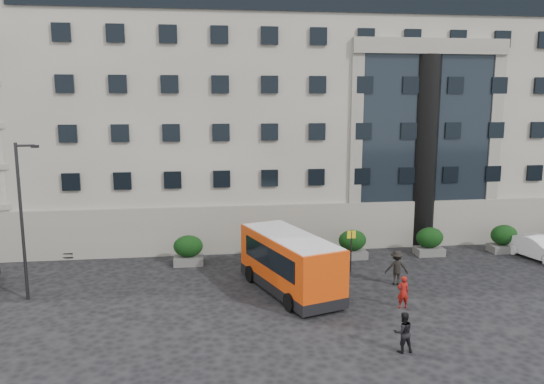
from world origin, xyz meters
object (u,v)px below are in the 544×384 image
(minibus, at_px, (290,261))
(pedestrian_a, at_px, (403,292))
(hedge_a, at_px, (188,250))
(hedge_e, at_px, (504,238))
(parked_car_c, at_px, (77,241))
(street_lamp, at_px, (23,216))
(red_truck, at_px, (73,226))
(pedestrian_c, at_px, (397,268))
(parked_car_d, at_px, (30,230))
(bus_stop_sign, at_px, (351,244))
(hedge_d, at_px, (429,241))
(hedge_b, at_px, (272,247))
(pedestrian_b, at_px, (403,332))
(hedge_c, at_px, (352,244))
(white_taxi, at_px, (538,248))

(minibus, relative_size, pedestrian_a, 4.79)
(hedge_a, distance_m, hedge_e, 20.80)
(hedge_a, relative_size, parked_car_c, 0.40)
(parked_car_c, bearing_deg, street_lamp, -87.10)
(hedge_e, bearing_deg, hedge_a, 180.00)
(red_truck, distance_m, pedestrian_c, 21.97)
(parked_car_d, height_order, pedestrian_c, pedestrian_c)
(bus_stop_sign, bearing_deg, street_lamp, -173.46)
(hedge_d, xyz_separation_m, pedestrian_c, (-4.19, -5.17, 0.04))
(hedge_d, height_order, bus_stop_sign, bus_stop_sign)
(hedge_e, bearing_deg, minibus, -160.48)
(red_truck, distance_m, parked_car_d, 4.37)
(hedge_d, distance_m, minibus, 11.57)
(hedge_a, distance_m, red_truck, 9.51)
(hedge_b, xyz_separation_m, pedestrian_b, (3.61, -12.77, -0.09))
(hedge_b, height_order, red_truck, red_truck)
(hedge_b, height_order, parked_car_d, hedge_b)
(hedge_e, xyz_separation_m, pedestrian_b, (-11.99, -12.77, -0.09))
(pedestrian_b, bearing_deg, hedge_c, -99.06)
(hedge_c, bearing_deg, bus_stop_sign, -107.82)
(hedge_b, bearing_deg, minibus, -87.67)
(parked_car_d, bearing_deg, minibus, -35.58)
(hedge_a, relative_size, pedestrian_a, 1.13)
(street_lamp, relative_size, bus_stop_sign, 3.17)
(hedge_b, relative_size, minibus, 0.24)
(parked_car_d, height_order, pedestrian_a, pedestrian_a)
(hedge_a, bearing_deg, bus_stop_sign, -16.42)
(pedestrian_a, xyz_separation_m, pedestrian_c, (0.89, 3.23, 0.16))
(hedge_b, height_order, parked_car_c, hedge_b)
(bus_stop_sign, distance_m, pedestrian_c, 3.14)
(pedestrian_a, height_order, pedestrian_b, pedestrian_b)
(minibus, bearing_deg, hedge_b, 73.93)
(hedge_a, bearing_deg, hedge_d, 0.00)
(bus_stop_sign, distance_m, pedestrian_b, 10.04)
(hedge_d, height_order, parked_car_d, hedge_d)
(bus_stop_sign, distance_m, parked_car_d, 23.49)
(parked_car_c, xyz_separation_m, pedestrian_a, (18.01, -12.61, 0.14))
(hedge_e, bearing_deg, bus_stop_sign, -166.08)
(hedge_e, relative_size, pedestrian_b, 1.10)
(hedge_e, xyz_separation_m, parked_car_d, (-32.34, 7.59, -0.22))
(hedge_e, distance_m, bus_stop_sign, 11.67)
(hedge_d, bearing_deg, red_truck, 167.51)
(hedge_d, bearing_deg, hedge_e, 0.00)
(hedge_a, distance_m, parked_car_c, 8.60)
(parked_car_c, bearing_deg, hedge_d, -4.61)
(bus_stop_sign, xyz_separation_m, parked_car_c, (-17.00, 7.00, -1.06))
(hedge_b, distance_m, parked_car_c, 13.38)
(parked_car_c, height_order, white_taxi, white_taxi)
(hedge_a, distance_m, pedestrian_c, 12.53)
(white_taxi, bearing_deg, hedge_c, 155.98)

